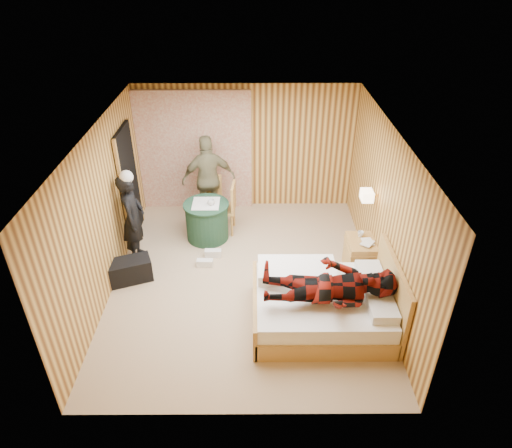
{
  "coord_description": "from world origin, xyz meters",
  "views": [
    {
      "loc": [
        0.15,
        -5.83,
        4.7
      ],
      "look_at": [
        0.18,
        0.01,
        1.05
      ],
      "focal_mm": 32.0,
      "sensor_mm": 36.0,
      "label": 1
    }
  ],
  "objects_px": {
    "round_table": "(207,221)",
    "chair_far": "(210,195)",
    "wall_lamp": "(367,195)",
    "bed": "(323,304)",
    "man_at_table": "(209,179)",
    "duffel_bag": "(130,270)",
    "woman_standing": "(133,219)",
    "man_on_bed": "(331,279)",
    "nightstand": "(360,256)",
    "chair_near": "(227,204)"
  },
  "relations": [
    {
      "from": "duffel_bag",
      "to": "woman_standing",
      "type": "xyz_separation_m",
      "value": [
        0.0,
        0.61,
        0.6
      ]
    },
    {
      "from": "round_table",
      "to": "chair_near",
      "type": "height_order",
      "value": "chair_near"
    },
    {
      "from": "man_on_bed",
      "to": "bed",
      "type": "bearing_deg",
      "value": 95.59
    },
    {
      "from": "round_table",
      "to": "man_on_bed",
      "type": "distance_m",
      "value": 3.1
    },
    {
      "from": "wall_lamp",
      "to": "round_table",
      "type": "bearing_deg",
      "value": 163.47
    },
    {
      "from": "wall_lamp",
      "to": "man_on_bed",
      "type": "height_order",
      "value": "man_on_bed"
    },
    {
      "from": "round_table",
      "to": "chair_far",
      "type": "distance_m",
      "value": 0.67
    },
    {
      "from": "wall_lamp",
      "to": "chair_near",
      "type": "xyz_separation_m",
      "value": [
        -2.26,
        1.01,
        -0.73
      ]
    },
    {
      "from": "bed",
      "to": "chair_far",
      "type": "relative_size",
      "value": 2.11
    },
    {
      "from": "bed",
      "to": "man_on_bed",
      "type": "distance_m",
      "value": 0.69
    },
    {
      "from": "wall_lamp",
      "to": "woman_standing",
      "type": "relative_size",
      "value": 0.16
    },
    {
      "from": "chair_far",
      "to": "woman_standing",
      "type": "relative_size",
      "value": 0.59
    },
    {
      "from": "wall_lamp",
      "to": "nightstand",
      "type": "relative_size",
      "value": 0.42
    },
    {
      "from": "bed",
      "to": "man_at_table",
      "type": "bearing_deg",
      "value": 122.63
    },
    {
      "from": "chair_near",
      "to": "man_at_table",
      "type": "bearing_deg",
      "value": -137.01
    },
    {
      "from": "bed",
      "to": "man_on_bed",
      "type": "height_order",
      "value": "man_on_bed"
    },
    {
      "from": "nightstand",
      "to": "chair_near",
      "type": "height_order",
      "value": "chair_near"
    },
    {
      "from": "man_at_table",
      "to": "man_on_bed",
      "type": "xyz_separation_m",
      "value": [
        1.86,
        -3.09,
        0.09
      ]
    },
    {
      "from": "nightstand",
      "to": "woman_standing",
      "type": "xyz_separation_m",
      "value": [
        -3.73,
        0.39,
        0.48
      ]
    },
    {
      "from": "bed",
      "to": "nightstand",
      "type": "bearing_deg",
      "value": 57.1
    },
    {
      "from": "round_table",
      "to": "woman_standing",
      "type": "distance_m",
      "value": 1.37
    },
    {
      "from": "wall_lamp",
      "to": "man_on_bed",
      "type": "distance_m",
      "value": 1.83
    },
    {
      "from": "wall_lamp",
      "to": "round_table",
      "type": "height_order",
      "value": "wall_lamp"
    },
    {
      "from": "wall_lamp",
      "to": "chair_far",
      "type": "height_order",
      "value": "wall_lamp"
    },
    {
      "from": "bed",
      "to": "man_at_table",
      "type": "distance_m",
      "value": 3.45
    },
    {
      "from": "duffel_bag",
      "to": "woman_standing",
      "type": "distance_m",
      "value": 0.86
    },
    {
      "from": "bed",
      "to": "nightstand",
      "type": "xyz_separation_m",
      "value": [
        0.75,
        1.16,
        0.01
      ]
    },
    {
      "from": "wall_lamp",
      "to": "round_table",
      "type": "xyz_separation_m",
      "value": [
        -2.63,
        0.78,
        -0.93
      ]
    },
    {
      "from": "chair_near",
      "to": "duffel_bag",
      "type": "relative_size",
      "value": 1.47
    },
    {
      "from": "round_table",
      "to": "woman_standing",
      "type": "xyz_separation_m",
      "value": [
        -1.14,
        -0.63,
        0.42
      ]
    },
    {
      "from": "wall_lamp",
      "to": "nightstand",
      "type": "xyz_separation_m",
      "value": [
        -0.04,
        -0.24,
        -0.99
      ]
    },
    {
      "from": "round_table",
      "to": "man_on_bed",
      "type": "bearing_deg",
      "value": -52.35
    },
    {
      "from": "man_at_table",
      "to": "duffel_bag",
      "type": "bearing_deg",
      "value": 46.1
    },
    {
      "from": "round_table",
      "to": "man_on_bed",
      "type": "xyz_separation_m",
      "value": [
        1.86,
        -2.41,
        0.58
      ]
    },
    {
      "from": "bed",
      "to": "chair_near",
      "type": "distance_m",
      "value": 2.83
    },
    {
      "from": "wall_lamp",
      "to": "chair_near",
      "type": "relative_size",
      "value": 0.26
    },
    {
      "from": "woman_standing",
      "to": "man_at_table",
      "type": "distance_m",
      "value": 1.74
    },
    {
      "from": "nightstand",
      "to": "man_at_table",
      "type": "bearing_deg",
      "value": 146.65
    },
    {
      "from": "chair_near",
      "to": "man_on_bed",
      "type": "relative_size",
      "value": 0.55
    },
    {
      "from": "chair_far",
      "to": "woman_standing",
      "type": "xyz_separation_m",
      "value": [
        -1.16,
        -1.28,
        0.25
      ]
    },
    {
      "from": "chair_near",
      "to": "woman_standing",
      "type": "height_order",
      "value": "woman_standing"
    },
    {
      "from": "bed",
      "to": "woman_standing",
      "type": "bearing_deg",
      "value": 152.42
    },
    {
      "from": "chair_near",
      "to": "duffel_bag",
      "type": "xyz_separation_m",
      "value": [
        -1.51,
        -1.46,
        -0.38
      ]
    },
    {
      "from": "nightstand",
      "to": "man_at_table",
      "type": "height_order",
      "value": "man_at_table"
    },
    {
      "from": "wall_lamp",
      "to": "bed",
      "type": "height_order",
      "value": "wall_lamp"
    },
    {
      "from": "wall_lamp",
      "to": "duffel_bag",
      "type": "height_order",
      "value": "wall_lamp"
    },
    {
      "from": "chair_far",
      "to": "man_on_bed",
      "type": "bearing_deg",
      "value": -50.34
    },
    {
      "from": "woman_standing",
      "to": "man_at_table",
      "type": "relative_size",
      "value": 0.92
    },
    {
      "from": "wall_lamp",
      "to": "woman_standing",
      "type": "bearing_deg",
      "value": 177.64
    },
    {
      "from": "man_on_bed",
      "to": "nightstand",
      "type": "bearing_deg",
      "value": 62.28
    }
  ]
}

